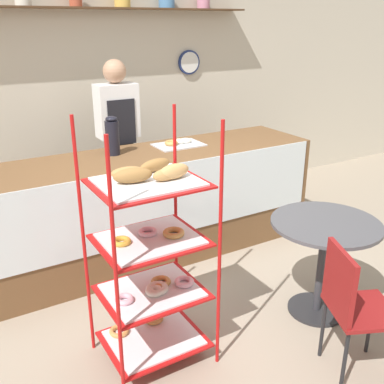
% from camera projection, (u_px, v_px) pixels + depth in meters
% --- Properties ---
extents(ground_plane, '(14.00, 14.00, 0.00)m').
position_uv_depth(ground_plane, '(216.00, 307.00, 3.48)').
color(ground_plane, gray).
extents(back_wall, '(10.00, 0.30, 2.70)m').
position_uv_depth(back_wall, '(103.00, 91.00, 4.78)').
color(back_wall, beige).
rests_on(back_wall, ground_plane).
extents(display_counter, '(3.05, 0.77, 0.99)m').
position_uv_depth(display_counter, '(155.00, 204.00, 4.13)').
color(display_counter, brown).
rests_on(display_counter, ground_plane).
extents(pastry_rack, '(0.67, 0.56, 1.59)m').
position_uv_depth(pastry_rack, '(151.00, 253.00, 2.73)').
color(pastry_rack, '#B71414').
rests_on(pastry_rack, ground_plane).
extents(person_worker, '(0.39, 0.23, 1.75)m').
position_uv_depth(person_worker, '(119.00, 142.00, 4.40)').
color(person_worker, '#282833').
rests_on(person_worker, ground_plane).
extents(cafe_table, '(0.78, 0.78, 0.74)m').
position_uv_depth(cafe_table, '(324.00, 245.00, 3.24)').
color(cafe_table, '#262628').
rests_on(cafe_table, ground_plane).
extents(cafe_chair, '(0.50, 0.50, 0.87)m').
position_uv_depth(cafe_chair, '(351.00, 301.00, 2.65)').
color(cafe_chair, black).
rests_on(cafe_chair, ground_plane).
extents(coffee_carafe, '(0.12, 0.12, 0.34)m').
position_uv_depth(coffee_carafe, '(112.00, 136.00, 3.86)').
color(coffee_carafe, black).
rests_on(coffee_carafe, display_counter).
extents(donut_tray_counter, '(0.45, 0.30, 0.05)m').
position_uv_depth(donut_tray_counter, '(178.00, 143.00, 4.20)').
color(donut_tray_counter, silver).
rests_on(donut_tray_counter, display_counter).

